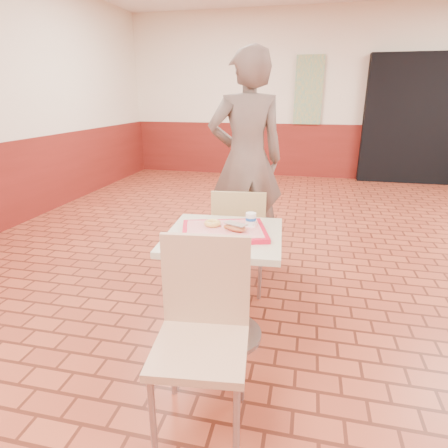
% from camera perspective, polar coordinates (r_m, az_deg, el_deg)
% --- Properties ---
extents(room_shell, '(8.01, 10.01, 3.01)m').
position_cam_1_polar(room_shell, '(2.52, 25.68, 16.85)').
color(room_shell, brown).
rests_on(room_shell, ground).
extents(wainscot_band, '(8.00, 10.00, 1.00)m').
position_cam_1_polar(wainscot_band, '(2.72, 22.69, -4.53)').
color(wainscot_band, maroon).
rests_on(wainscot_band, ground).
extents(corridor_doorway, '(1.60, 0.22, 2.20)m').
position_cam_1_polar(corridor_doorway, '(7.56, 26.65, 13.95)').
color(corridor_doorway, black).
rests_on(corridor_doorway, ground).
extents(promo_poster, '(0.50, 0.03, 1.20)m').
position_cam_1_polar(promo_poster, '(7.41, 12.78, 19.25)').
color(promo_poster, gray).
rests_on(promo_poster, wainscot_band).
extents(main_table, '(0.69, 0.69, 0.73)m').
position_cam_1_polar(main_table, '(2.35, -0.00, -6.86)').
color(main_table, beige).
rests_on(main_table, ground).
extents(chair_main_front, '(0.47, 0.47, 0.91)m').
position_cam_1_polar(chair_main_front, '(1.80, -3.28, -15.10)').
color(chair_main_front, tan).
rests_on(chair_main_front, ground).
extents(chair_main_back, '(0.44, 0.44, 0.86)m').
position_cam_1_polar(chair_main_back, '(2.91, 2.33, -1.89)').
color(chair_main_back, tan).
rests_on(chair_main_back, ground).
extents(customer, '(0.82, 0.69, 1.91)m').
position_cam_1_polar(customer, '(3.45, 3.44, 9.65)').
color(customer, '#695951').
rests_on(customer, ground).
extents(serving_tray, '(0.50, 0.39, 0.03)m').
position_cam_1_polar(serving_tray, '(2.26, 0.00, -1.08)').
color(serving_tray, red).
rests_on(serving_tray, main_table).
extents(ring_donut, '(0.12, 0.12, 0.03)m').
position_cam_1_polar(ring_donut, '(2.30, -1.77, 0.12)').
color(ring_donut, '#EEBB56').
rests_on(ring_donut, serving_tray).
extents(long_john_donut, '(0.16, 0.13, 0.05)m').
position_cam_1_polar(long_john_donut, '(2.21, 1.70, -0.49)').
color(long_john_donut, '#BC6137').
rests_on(long_john_donut, serving_tray).
extents(paper_cup, '(0.07, 0.07, 0.08)m').
position_cam_1_polar(paper_cup, '(2.29, 4.11, 0.72)').
color(paper_cup, white).
rests_on(paper_cup, serving_tray).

